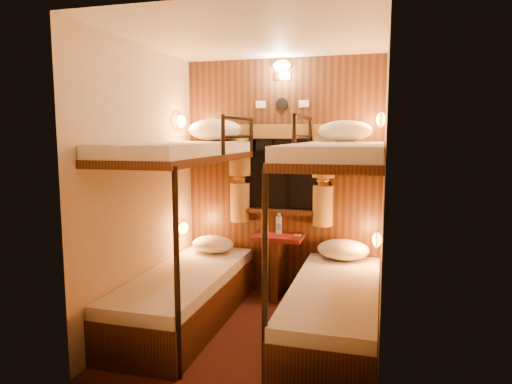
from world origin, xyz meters
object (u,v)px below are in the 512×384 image
(bunk_right, at_px, (335,272))
(table, at_px, (277,258))
(bottle_right, at_px, (279,225))
(bunk_left, at_px, (185,260))
(bottle_left, at_px, (279,225))

(bunk_right, distance_m, table, 1.02)
(bunk_right, distance_m, bottle_right, 1.08)
(table, height_order, bottle_right, bottle_right)
(bunk_left, distance_m, bottle_left, 1.07)
(bunk_right, bearing_deg, bunk_left, 180.00)
(table, bearing_deg, bunk_left, -129.67)
(bunk_right, bearing_deg, bottle_left, 127.97)
(bunk_right, height_order, bottle_right, bunk_right)
(bunk_left, height_order, bunk_right, same)
(bunk_left, bearing_deg, bottle_left, 51.86)
(bottle_left, bearing_deg, bottle_right, 92.23)
(bottle_right, bearing_deg, table, -91.01)
(bottle_right, bearing_deg, bunk_left, -127.42)
(bunk_left, height_order, bottle_right, bunk_left)
(table, xyz_separation_m, bottle_left, (0.00, 0.05, 0.33))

